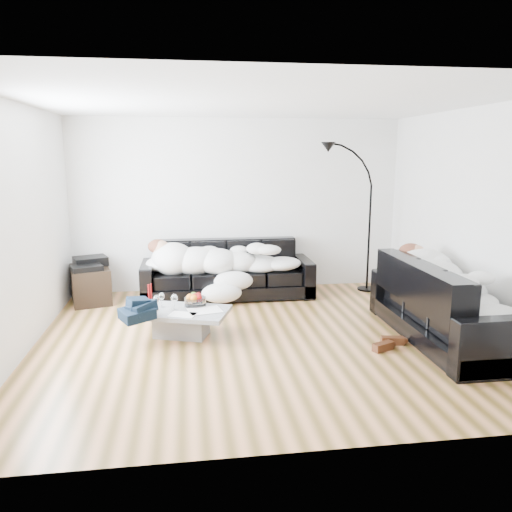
{
  "coord_description": "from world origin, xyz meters",
  "views": [
    {
      "loc": [
        -0.8,
        -5.35,
        2.06
      ],
      "look_at": [
        0.0,
        0.3,
        0.9
      ],
      "focal_mm": 35.0,
      "sensor_mm": 36.0,
      "label": 1
    }
  ],
  "objects": [
    {
      "name": "shoes",
      "position": [
        1.34,
        -0.47,
        0.05
      ],
      "size": [
        0.48,
        0.39,
        0.1
      ],
      "primitive_type": null,
      "rotation": [
        0.0,
        0.0,
        0.22
      ],
      "color": "#472311",
      "rests_on": "ground"
    },
    {
      "name": "wine_glass_a",
      "position": [
        -1.11,
        0.34,
        0.4
      ],
      "size": [
        0.09,
        0.09,
        0.17
      ],
      "primitive_type": "cylinder",
      "rotation": [
        0.0,
        0.0,
        -0.32
      ],
      "color": "white",
      "rests_on": "coffee_table"
    },
    {
      "name": "floor_lamp",
      "position": [
        1.95,
        1.83,
        0.99
      ],
      "size": [
        0.77,
        0.44,
        1.98
      ],
      "primitive_type": null,
      "rotation": [
        0.0,
        0.0,
        -0.23
      ],
      "color": "black",
      "rests_on": "ground"
    },
    {
      "name": "ceiling",
      "position": [
        0.0,
        0.0,
        2.6
      ],
      "size": [
        5.0,
        5.0,
        0.0
      ],
      "primitive_type": "plane",
      "color": "white",
      "rests_on": "ground"
    },
    {
      "name": "navy_jacket",
      "position": [
        -1.33,
        -0.02,
        0.48
      ],
      "size": [
        0.45,
        0.42,
        0.18
      ],
      "primitive_type": null,
      "rotation": [
        0.0,
        0.0,
        0.41
      ],
      "color": "black",
      "rests_on": "coffee_table"
    },
    {
      "name": "av_cabinet",
      "position": [
        -2.17,
        1.78,
        0.25
      ],
      "size": [
        0.67,
        0.84,
        0.5
      ],
      "primitive_type": "cube",
      "rotation": [
        0.0,
        0.0,
        0.26
      ],
      "color": "black",
      "rests_on": "ground"
    },
    {
      "name": "fruit_bowl",
      "position": [
        -0.72,
        0.36,
        0.39
      ],
      "size": [
        0.31,
        0.31,
        0.16
      ],
      "primitive_type": "cylinder",
      "rotation": [
        0.0,
        0.0,
        -0.24
      ],
      "color": "white",
      "rests_on": "coffee_table"
    },
    {
      "name": "ground",
      "position": [
        0.0,
        0.0,
        0.0
      ],
      "size": [
        5.0,
        5.0,
        0.0
      ],
      "primitive_type": "plane",
      "color": "brown",
      "rests_on": "ground"
    },
    {
      "name": "newspaper_b",
      "position": [
        -0.87,
        0.02,
        0.32
      ],
      "size": [
        0.34,
        0.3,
        0.01
      ],
      "primitive_type": "cube",
      "rotation": [
        0.0,
        0.0,
        -0.37
      ],
      "color": "silver",
      "rests_on": "coffee_table"
    },
    {
      "name": "candle_left",
      "position": [
        -1.26,
        0.43,
        0.44
      ],
      "size": [
        0.05,
        0.05,
        0.25
      ],
      "primitive_type": "cylinder",
      "rotation": [
        0.0,
        0.0,
        0.15
      ],
      "color": "maroon",
      "rests_on": "coffee_table"
    },
    {
      "name": "sofa_right",
      "position": [
        2.07,
        -0.32,
        0.44
      ],
      "size": [
        0.94,
        2.2,
        0.89
      ],
      "primitive_type": "cube",
      "rotation": [
        0.0,
        0.0,
        1.57
      ],
      "color": "black",
      "rests_on": "ground"
    },
    {
      "name": "stereo",
      "position": [
        -2.17,
        1.78,
        0.57
      ],
      "size": [
        0.54,
        0.48,
        0.13
      ],
      "primitive_type": "cube",
      "rotation": [
        0.0,
        0.0,
        0.38
      ],
      "color": "black",
      "rests_on": "av_cabinet"
    },
    {
      "name": "wine_glass_b",
      "position": [
        -1.16,
        0.22,
        0.4
      ],
      "size": [
        0.1,
        0.1,
        0.18
      ],
      "primitive_type": "cylinder",
      "rotation": [
        0.0,
        0.0,
        -0.32
      ],
      "color": "white",
      "rests_on": "coffee_table"
    },
    {
      "name": "newspaper_a",
      "position": [
        -0.61,
        0.14,
        0.32
      ],
      "size": [
        0.42,
        0.36,
        0.01
      ],
      "primitive_type": "cube",
      "rotation": [
        0.0,
        0.0,
        0.22
      ],
      "color": "silver",
      "rests_on": "coffee_table"
    },
    {
      "name": "candle_right",
      "position": [
        -1.23,
        0.45,
        0.44
      ],
      "size": [
        0.06,
        0.06,
        0.26
      ],
      "primitive_type": "cylinder",
      "rotation": [
        0.0,
        0.0,
        -0.24
      ],
      "color": "maroon",
      "rests_on": "coffee_table"
    },
    {
      "name": "sleeper_back",
      "position": [
        -0.22,
        1.73,
        0.63
      ],
      "size": [
        2.09,
        0.72,
        0.42
      ],
      "primitive_type": null,
      "color": "white",
      "rests_on": "sofa_back"
    },
    {
      "name": "sleeper_right",
      "position": [
        2.07,
        -0.32,
        0.65
      ],
      "size": [
        0.8,
        1.88,
        0.46
      ],
      "primitive_type": null,
      "rotation": [
        0.0,
        0.0,
        1.57
      ],
      "color": "white",
      "rests_on": "sofa_right"
    },
    {
      "name": "coffee_table",
      "position": [
        -0.88,
        0.21,
        0.16
      ],
      "size": [
        1.21,
        0.93,
        0.31
      ],
      "primitive_type": "cube",
      "rotation": [
        0.0,
        0.0,
        -0.33
      ],
      "color": "#939699",
      "rests_on": "ground"
    },
    {
      "name": "wall_back",
      "position": [
        0.0,
        2.25,
        1.3
      ],
      "size": [
        5.0,
        0.02,
        2.6
      ],
      "primitive_type": "cube",
      "color": "silver",
      "rests_on": "ground"
    },
    {
      "name": "wine_glass_c",
      "position": [
        -0.96,
        0.21,
        0.4
      ],
      "size": [
        0.1,
        0.1,
        0.19
      ],
      "primitive_type": "cylinder",
      "rotation": [
        0.0,
        0.0,
        0.34
      ],
      "color": "white",
      "rests_on": "coffee_table"
    },
    {
      "name": "wall_right",
      "position": [
        2.5,
        0.0,
        1.3
      ],
      "size": [
        0.02,
        4.5,
        2.6
      ],
      "primitive_type": "cube",
      "color": "silver",
      "rests_on": "ground"
    },
    {
      "name": "wall_left",
      "position": [
        -2.5,
        0.0,
        1.3
      ],
      "size": [
        0.02,
        4.5,
        2.6
      ],
      "primitive_type": "cube",
      "color": "silver",
      "rests_on": "ground"
    },
    {
      "name": "teal_cushion",
      "position": [
        2.01,
        0.36,
        0.72
      ],
      "size": [
        0.42,
        0.38,
        0.2
      ],
      "primitive_type": "ellipsoid",
      "rotation": [
        0.0,
        0.0,
        0.24
      ],
      "color": "#0C5543",
      "rests_on": "sofa_right"
    },
    {
      "name": "sofa_back",
      "position": [
        -0.22,
        1.78,
        0.4
      ],
      "size": [
        2.48,
        0.86,
        0.81
      ],
      "primitive_type": "cube",
      "color": "black",
      "rests_on": "ground"
    }
  ]
}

